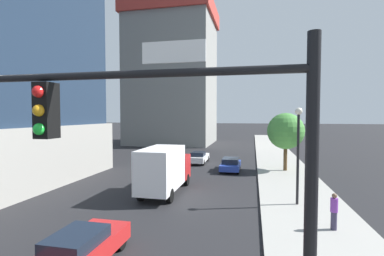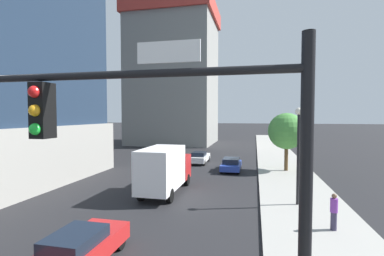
% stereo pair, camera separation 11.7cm
% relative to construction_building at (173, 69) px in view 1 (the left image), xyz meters
% --- Properties ---
extents(sidewalk, '(5.23, 120.00, 0.15)m').
position_rel_construction_building_xyz_m(sidewalk, '(18.87, -34.36, -14.90)').
color(sidewalk, '#9E9B93').
rests_on(sidewalk, ground).
extents(construction_building, '(17.03, 15.50, 36.19)m').
position_rel_construction_building_xyz_m(construction_building, '(0.00, 0.00, 0.00)').
color(construction_building, gray).
rests_on(construction_building, ground).
extents(traffic_light_pole, '(6.40, 0.48, 6.75)m').
position_rel_construction_building_xyz_m(traffic_light_pole, '(14.62, -49.64, -10.15)').
color(traffic_light_pole, black).
rests_on(traffic_light_pole, sidewalk).
extents(street_lamp, '(0.44, 0.44, 5.95)m').
position_rel_construction_building_xyz_m(street_lamp, '(18.48, -36.22, -10.95)').
color(street_lamp, black).
rests_on(street_lamp, sidewalk).
extents(street_tree, '(3.59, 3.59, 5.72)m').
position_rel_construction_building_xyz_m(street_tree, '(18.95, -25.28, -10.92)').
color(street_tree, brown).
rests_on(street_tree, sidewalk).
extents(car_red, '(1.86, 4.40, 1.40)m').
position_rel_construction_building_xyz_m(car_red, '(9.60, -45.21, -14.27)').
color(car_red, red).
rests_on(car_red, ground).
extents(car_blue, '(1.88, 4.30, 1.30)m').
position_rel_construction_building_xyz_m(car_blue, '(13.59, -25.95, -14.31)').
color(car_blue, '#233D9E').
rests_on(car_blue, ground).
extents(car_white, '(1.74, 4.50, 1.38)m').
position_rel_construction_building_xyz_m(car_white, '(9.60, -22.15, -14.28)').
color(car_white, silver).
rests_on(car_white, ground).
extents(box_truck, '(2.28, 6.69, 3.38)m').
position_rel_construction_building_xyz_m(box_truck, '(9.60, -35.29, -13.15)').
color(box_truck, '#B21E1E').
rests_on(box_truck, ground).
extents(pedestrian_purple_shirt, '(0.34, 0.34, 1.76)m').
position_rel_construction_building_xyz_m(pedestrian_purple_shirt, '(19.60, -39.90, -13.93)').
color(pedestrian_purple_shirt, '#38334C').
rests_on(pedestrian_purple_shirt, sidewalk).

